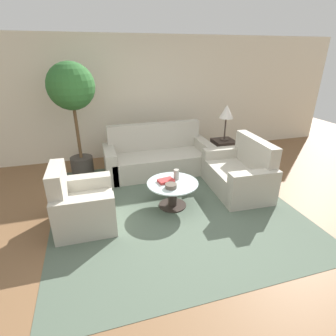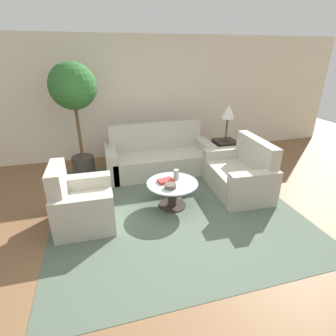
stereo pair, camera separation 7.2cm
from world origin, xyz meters
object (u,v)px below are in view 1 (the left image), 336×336
object	(u,v)px
armchair	(80,206)
book_stack	(166,181)
sofa_main	(158,157)
bowl	(171,186)
coffee_table	(173,191)
potted_plant	(72,95)
vase	(176,174)
loveseat	(240,174)
table_lamp	(227,113)

from	to	relation	value
armchair	book_stack	world-z (taller)	armchair
sofa_main	bowl	size ratio (longest dim) A/B	12.04
coffee_table	armchair	bearing A→B (deg)	-175.62
armchair	book_stack	distance (m)	1.29
sofa_main	potted_plant	bearing A→B (deg)	168.36
coffee_table	vase	bearing A→B (deg)	46.89
loveseat	coffee_table	size ratio (longest dim) A/B	1.71
armchair	book_stack	xyz separation A→B (m)	(1.27, 0.16, 0.14)
vase	table_lamp	bearing A→B (deg)	39.08
bowl	potted_plant	bearing A→B (deg)	124.91
vase	bowl	world-z (taller)	vase
sofa_main	potted_plant	distance (m)	1.96
potted_plant	book_stack	bearing A→B (deg)	-52.12
armchair	vase	distance (m)	1.48
coffee_table	vase	distance (m)	0.26
armchair	table_lamp	xyz separation A→B (m)	(2.88, 1.36, 0.85)
armchair	loveseat	size ratio (longest dim) A/B	0.67
vase	potted_plant	bearing A→B (deg)	132.36
coffee_table	bowl	bearing A→B (deg)	-115.97
loveseat	potted_plant	size ratio (longest dim) A/B	0.64
coffee_table	book_stack	xyz separation A→B (m)	(-0.09, 0.05, 0.16)
loveseat	vase	xyz separation A→B (m)	(-1.21, -0.10, 0.20)
sofa_main	loveseat	bearing A→B (deg)	-45.21
loveseat	vase	bearing A→B (deg)	-82.42
bowl	book_stack	xyz separation A→B (m)	(-0.02, 0.21, -0.01)
potted_plant	sofa_main	bearing A→B (deg)	-11.64
bowl	coffee_table	bearing A→B (deg)	64.03
bowl	book_stack	world-z (taller)	bowl
loveseat	sofa_main	bearing A→B (deg)	-132.22
loveseat	potted_plant	xyz separation A→B (m)	(-2.66, 1.49, 1.25)
coffee_table	sofa_main	bearing A→B (deg)	85.25
armchair	bowl	world-z (taller)	armchair
sofa_main	coffee_table	xyz separation A→B (m)	(-0.11, -1.38, -0.03)
armchair	coffee_table	bearing A→B (deg)	-84.79
vase	book_stack	distance (m)	0.20
coffee_table	table_lamp	bearing A→B (deg)	39.60
coffee_table	potted_plant	distance (m)	2.51
coffee_table	bowl	distance (m)	0.25
loveseat	bowl	bearing A→B (deg)	-72.78
coffee_table	vase	world-z (taller)	vase
sofa_main	potted_plant	world-z (taller)	potted_plant
bowl	loveseat	bearing A→B (deg)	14.23
loveseat	bowl	size ratio (longest dim) A/B	7.79
armchair	vase	bearing A→B (deg)	-81.33
sofa_main	vase	world-z (taller)	sofa_main
sofa_main	table_lamp	distance (m)	1.64
coffee_table	table_lamp	distance (m)	2.15
sofa_main	potted_plant	size ratio (longest dim) A/B	0.99
sofa_main	armchair	world-z (taller)	sofa_main
armchair	potted_plant	bearing A→B (deg)	0.65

